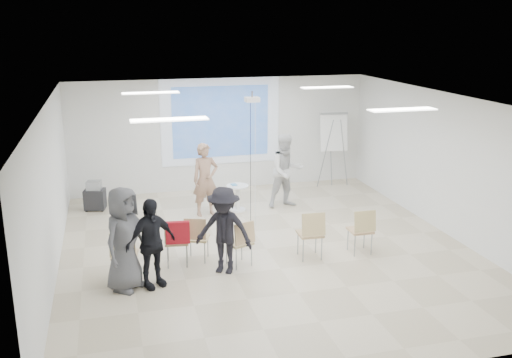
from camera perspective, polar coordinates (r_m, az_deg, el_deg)
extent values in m
cube|color=beige|center=(11.62, 1.02, -7.22)|extent=(8.00, 9.00, 0.10)
cube|color=white|center=(10.81, 1.10, 8.12)|extent=(8.00, 9.00, 0.10)
cube|color=silver|center=(15.43, -3.57, 4.51)|extent=(8.00, 0.10, 3.00)
cube|color=silver|center=(10.78, -20.15, -1.30)|extent=(0.10, 9.00, 3.00)
cube|color=silver|center=(12.79, 18.79, 1.39)|extent=(0.10, 9.00, 3.00)
cube|color=silver|center=(15.30, -3.55, 5.75)|extent=(3.20, 0.01, 2.30)
cube|color=#3768BC|center=(15.29, -3.54, 5.74)|extent=(2.60, 0.01, 1.90)
cylinder|color=white|center=(13.85, -1.85, -3.09)|extent=(0.43, 0.43, 0.04)
cylinder|color=white|center=(13.76, -1.86, -1.95)|extent=(0.12, 0.12, 0.58)
cylinder|color=white|center=(13.67, -1.87, -0.71)|extent=(0.59, 0.59, 0.04)
cube|color=white|center=(13.65, -1.66, -0.64)|extent=(0.21, 0.17, 0.01)
cube|color=teal|center=(13.68, -2.22, -0.56)|extent=(0.14, 0.19, 0.01)
imported|color=#A37B64|center=(13.35, -5.09, 0.42)|extent=(0.79, 0.60, 1.95)
imported|color=silver|center=(13.90, 3.06, 1.21)|extent=(1.06, 0.89, 2.02)
cube|color=white|center=(13.54, -4.56, 2.01)|extent=(0.06, 0.11, 0.04)
cube|color=silver|center=(14.00, 2.07, 2.80)|extent=(0.06, 0.13, 0.04)
cube|color=tan|center=(10.40, -12.98, -7.36)|extent=(0.51, 0.51, 0.04)
cube|color=tan|center=(10.11, -13.22, -6.45)|extent=(0.45, 0.16, 0.42)
cylinder|color=#94979C|center=(10.36, -14.01, -8.97)|extent=(0.03, 0.03, 0.46)
cylinder|color=gray|center=(10.31, -12.04, -8.97)|extent=(0.03, 0.03, 0.46)
cylinder|color=gray|center=(10.68, -13.72, -8.18)|extent=(0.03, 0.03, 0.46)
cylinder|color=#919498|center=(10.63, -11.81, -8.18)|extent=(0.03, 0.03, 0.46)
cube|color=tan|center=(10.83, -7.92, -6.19)|extent=(0.48, 0.48, 0.04)
cube|color=tan|center=(10.54, -7.98, -5.31)|extent=(0.44, 0.14, 0.41)
cylinder|color=#92959B|center=(10.76, -8.82, -7.74)|extent=(0.03, 0.03, 0.45)
cylinder|color=gray|center=(10.76, -6.94, -7.68)|extent=(0.03, 0.03, 0.45)
cylinder|color=#92959A|center=(11.08, -8.79, -7.03)|extent=(0.03, 0.03, 0.45)
cylinder|color=#96989E|center=(11.08, -6.97, -6.97)|extent=(0.03, 0.03, 0.45)
cube|color=tan|center=(10.98, -5.90, -5.88)|extent=(0.54, 0.54, 0.04)
cube|color=tan|center=(10.71, -6.13, -5.02)|extent=(0.42, 0.22, 0.40)
cylinder|color=gray|center=(10.95, -6.91, -7.28)|extent=(0.03, 0.03, 0.44)
cylinder|color=gray|center=(10.88, -5.15, -7.37)|extent=(0.03, 0.03, 0.44)
cylinder|color=gray|center=(11.25, -6.55, -6.62)|extent=(0.03, 0.03, 0.44)
cylinder|color=#94969C|center=(11.19, -4.84, -6.70)|extent=(0.03, 0.03, 0.44)
cube|color=tan|center=(10.71, -1.72, -6.37)|extent=(0.54, 0.54, 0.04)
cube|color=tan|center=(10.46, -1.13, -5.44)|extent=(0.42, 0.22, 0.40)
cylinder|color=#919399|center=(10.58, -1.99, -8.00)|extent=(0.03, 0.03, 0.44)
cylinder|color=#979A9F|center=(10.75, -0.45, -7.60)|extent=(0.03, 0.03, 0.44)
cylinder|color=gray|center=(10.85, -2.96, -7.40)|extent=(0.03, 0.03, 0.44)
cylinder|color=gray|center=(11.01, -1.44, -7.02)|extent=(0.03, 0.03, 0.44)
cube|color=tan|center=(11.08, 5.42, -5.48)|extent=(0.48, 0.48, 0.04)
cube|color=tan|center=(10.79, 5.79, -4.54)|extent=(0.46, 0.12, 0.43)
cylinder|color=gray|center=(10.95, 4.74, -7.10)|extent=(0.02, 0.02, 0.48)
cylinder|color=#919399|center=(11.06, 6.58, -6.93)|extent=(0.02, 0.02, 0.48)
cylinder|color=gray|center=(11.28, 4.21, -6.40)|extent=(0.02, 0.02, 0.48)
cylinder|color=#919499|center=(11.38, 6.00, -6.24)|extent=(0.02, 0.02, 0.48)
cube|color=tan|center=(11.45, 10.37, -5.07)|extent=(0.44, 0.44, 0.04)
cube|color=tan|center=(11.18, 10.86, -4.19)|extent=(0.44, 0.10, 0.41)
cylinder|color=gray|center=(11.31, 9.85, -6.59)|extent=(0.02, 0.02, 0.46)
cylinder|color=gray|center=(11.45, 11.48, -6.40)|extent=(0.02, 0.02, 0.46)
cylinder|color=#92959A|center=(11.61, 9.17, -5.96)|extent=(0.02, 0.02, 0.46)
cylinder|color=gray|center=(11.75, 10.76, -5.79)|extent=(0.02, 0.02, 0.46)
cube|color=#A4141E|center=(10.53, -7.83, -5.33)|extent=(0.45, 0.15, 0.42)
imported|color=black|center=(10.99, -5.92, -5.68)|extent=(0.39, 0.34, 0.03)
imported|color=black|center=(9.87, -10.51, -5.72)|extent=(1.23, 1.02, 1.82)
imported|color=black|center=(10.27, -3.23, -4.59)|extent=(1.35, 1.15, 1.83)
imported|color=#525257|center=(9.85, -13.07, -5.27)|extent=(1.14, 1.18, 2.03)
cylinder|color=gray|center=(15.57, 6.93, 2.51)|extent=(0.34, 0.25, 1.89)
cylinder|color=#909398|center=(15.74, 8.79, 2.57)|extent=(0.37, 0.20, 1.89)
cylinder|color=gray|center=(15.97, 7.49, 2.81)|extent=(0.06, 0.43, 1.89)
cube|color=white|center=(15.65, 7.80, 4.74)|extent=(0.76, 0.27, 1.06)
cube|color=#92959A|center=(15.61, 7.82, 6.51)|extent=(0.77, 0.12, 0.07)
cube|color=black|center=(14.38, -15.80, -1.94)|extent=(0.55, 0.48, 0.48)
cube|color=#93969B|center=(14.29, -15.90, -0.61)|extent=(0.39, 0.35, 0.21)
cylinder|color=black|center=(14.37, -16.60, -3.03)|extent=(0.07, 0.07, 0.06)
cylinder|color=black|center=(14.28, -15.11, -3.03)|extent=(0.07, 0.07, 0.06)
cylinder|color=black|center=(14.63, -16.34, -2.67)|extent=(0.07, 0.07, 0.06)
cylinder|color=black|center=(14.54, -14.87, -2.67)|extent=(0.07, 0.07, 0.06)
cube|color=white|center=(12.30, -0.39, 7.95)|extent=(0.30, 0.25, 0.10)
cylinder|color=gray|center=(12.28, -0.39, 8.46)|extent=(0.04, 0.04, 0.14)
cylinder|color=black|center=(12.48, -0.55, 1.35)|extent=(0.01, 0.01, 2.77)
cylinder|color=white|center=(12.48, -0.08, 1.36)|extent=(0.01, 0.01, 2.77)
cube|color=white|center=(12.43, -10.50, 8.47)|extent=(1.20, 0.30, 0.02)
cube|color=white|center=(13.34, 7.09, 9.08)|extent=(1.20, 0.30, 0.02)
cube|color=white|center=(8.98, -8.67, 5.90)|extent=(1.20, 0.30, 0.02)
cube|color=white|center=(10.20, 14.41, 6.74)|extent=(1.20, 0.30, 0.02)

